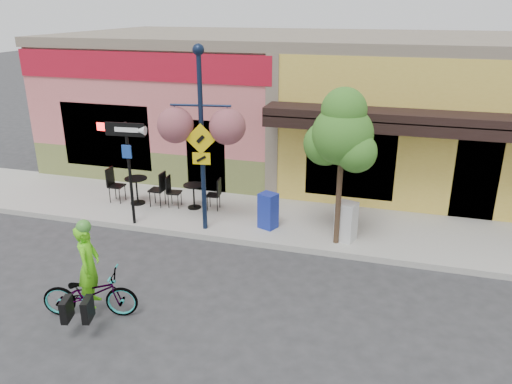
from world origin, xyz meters
The scene contains 13 objects.
ground centered at (0.00, 0.00, 0.00)m, with size 90.00×90.00×0.00m, color #2D2D30.
sidewalk centered at (0.00, 2.00, 0.07)m, with size 24.00×3.00×0.15m, color #9E9B93.
curb centered at (0.00, 0.55, 0.07)m, with size 24.00×0.12×0.15m, color #A8A59E.
building centered at (0.00, 7.50, 2.25)m, with size 18.20×8.20×4.50m, color #C96365, non-canonical shape.
bicycle centered at (-2.75, -3.01, 0.46)m, with size 0.61×1.74×0.91m, color maroon.
cyclist_rider centered at (-2.70, -3.01, 0.79)m, with size 0.57×0.38×1.57m, color #60DD17.
lamp_post centered at (-2.04, 0.86, 2.39)m, with size 1.43×0.57×4.47m, color #101C34, non-canonical shape.
one_way_sign centered at (-3.91, 0.65, 1.47)m, with size 1.01×0.22×2.63m, color black, non-canonical shape.
cafe_set_left centered at (-4.49, 1.88, 0.65)m, with size 1.66×0.83×0.99m, color black, non-canonical shape.
cafe_set_right centered at (-2.83, 2.03, 0.59)m, with size 1.48×0.74×0.89m, color black, non-canonical shape.
newspaper_box_blue centered at (-0.54, 1.35, 0.60)m, with size 0.41×0.36×0.91m, color #192A96, non-canonical shape.
newspaper_box_grey centered at (1.40, 1.17, 0.62)m, with size 0.44×0.40×0.95m, color silver, non-canonical shape.
street_tree centered at (1.21, 0.98, 1.99)m, with size 1.44×1.44×3.68m, color #3D7A26, non-canonical shape.
Camera 1 is at (2.37, -9.72, 5.40)m, focal length 35.00 mm.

